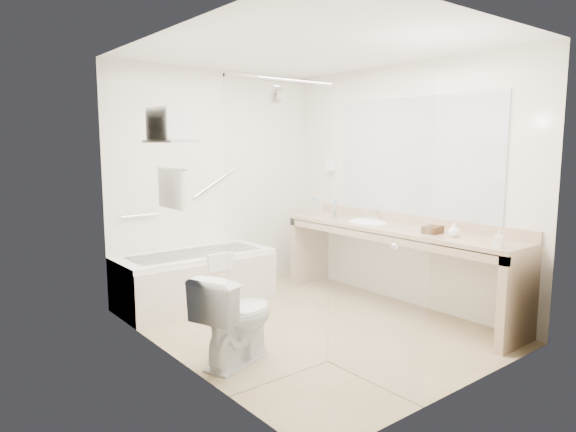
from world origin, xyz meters
TOP-DOWN VIEW (x-y plane):
  - floor at (0.00, 0.00)m, footprint 3.20×3.20m
  - ceiling at (0.00, 0.00)m, footprint 2.60×3.20m
  - wall_back at (0.00, 1.60)m, footprint 2.60×0.10m
  - wall_front at (0.00, -1.60)m, footprint 2.60×0.10m
  - wall_left at (-1.30, 0.00)m, footprint 0.10×3.20m
  - wall_right at (1.30, 0.00)m, footprint 0.10×3.20m
  - bathtub at (-0.50, 1.24)m, footprint 1.60×0.73m
  - grab_bar_short at (-0.95, 1.56)m, footprint 0.40×0.03m
  - grab_bar_long at (-0.05, 1.56)m, footprint 0.53×0.03m
  - shower_enclosure at (-0.63, -0.93)m, footprint 0.96×0.91m
  - towel_shelf at (-1.17, 0.35)m, footprint 0.24×0.55m
  - vanity_counter at (1.02, -0.15)m, footprint 0.55×2.70m
  - sink at (1.05, 0.25)m, footprint 0.40×0.52m
  - faucet at (1.20, 0.25)m, footprint 0.03×0.03m
  - mirror at (1.29, -0.15)m, footprint 0.02×2.00m
  - hairdryer_unit at (1.25, 1.05)m, footprint 0.08×0.10m
  - toilet at (-0.95, -0.26)m, footprint 0.81×0.63m
  - amenity_basket at (1.00, -0.62)m, footprint 0.22×0.16m
  - soap_bottle_a at (0.85, -1.35)m, footprint 0.10×0.15m
  - soap_bottle_b at (0.99, -0.85)m, footprint 0.11×0.14m
  - water_bottle_left at (1.08, 0.79)m, footprint 0.05×0.05m
  - water_bottle_mid at (0.97, 0.66)m, footprint 0.06×0.06m
  - water_bottle_right at (0.90, 0.94)m, footprint 0.07×0.07m
  - drinking_glass_near at (1.00, 0.18)m, footprint 0.07×0.07m
  - drinking_glass_far at (0.90, 0.63)m, footprint 0.10×0.10m

SIDE VIEW (x-z plane):
  - floor at x=0.00m, z-range 0.00..0.00m
  - bathtub at x=-0.50m, z-range -0.02..0.57m
  - toilet at x=-0.95m, z-range 0.00..0.70m
  - vanity_counter at x=1.02m, z-range 0.17..1.12m
  - sink at x=1.05m, z-range 0.75..0.89m
  - soap_bottle_a at x=0.85m, z-range 0.85..0.92m
  - amenity_basket at x=1.00m, z-range 0.85..0.92m
  - drinking_glass_near at x=1.00m, z-range 0.85..0.93m
  - soap_bottle_b at x=0.99m, z-range 0.85..0.95m
  - drinking_glass_far at x=0.90m, z-range 0.85..0.95m
  - water_bottle_left at x=1.08m, z-range 0.84..1.01m
  - faucet at x=1.20m, z-range 0.86..1.00m
  - water_bottle_mid at x=0.97m, z-range 0.84..1.04m
  - water_bottle_right at x=0.90m, z-range 0.84..1.05m
  - grab_bar_short at x=-0.95m, z-range 0.93..0.96m
  - shower_enclosure at x=-0.63m, z-range 0.01..2.12m
  - wall_back at x=0.00m, z-range 0.00..2.50m
  - wall_front at x=0.00m, z-range 0.00..2.50m
  - wall_left at x=-1.30m, z-range 0.00..2.50m
  - wall_right at x=1.30m, z-range 0.00..2.50m
  - grab_bar_long at x=-0.05m, z-range 1.09..1.41m
  - hairdryer_unit at x=1.25m, z-range 1.36..1.54m
  - mirror at x=1.29m, z-range 0.95..2.15m
  - towel_shelf at x=-1.17m, z-range 1.35..2.16m
  - ceiling at x=0.00m, z-range 2.45..2.55m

